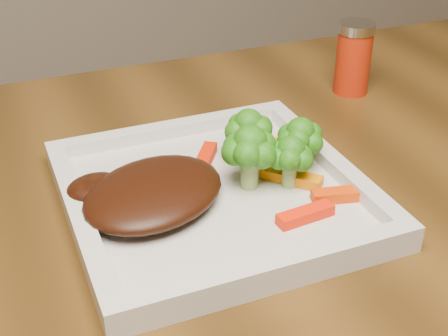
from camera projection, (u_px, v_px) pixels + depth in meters
name	position (u px, v px, depth m)	size (l,w,h in m)	color
plate	(214.00, 198.00, 0.59)	(0.27, 0.27, 0.01)	silver
steak	(154.00, 192.00, 0.56)	(0.14, 0.11, 0.03)	black
broccoli_0	(248.00, 131.00, 0.62)	(0.05, 0.05, 0.07)	#127015
broccoli_1	(300.00, 140.00, 0.61)	(0.05, 0.05, 0.06)	#306711
broccoli_2	(290.00, 159.00, 0.58)	(0.05, 0.05, 0.06)	#276A11
broccoli_3	(250.00, 158.00, 0.58)	(0.06, 0.06, 0.06)	#2D6510
carrot_0	(305.00, 215.00, 0.55)	(0.05, 0.01, 0.01)	#FF2004
carrot_1	(341.00, 195.00, 0.57)	(0.05, 0.01, 0.01)	#DA3903
carrot_3	(288.00, 142.00, 0.66)	(0.05, 0.01, 0.01)	#FF6404
carrot_4	(205.00, 158.00, 0.63)	(0.05, 0.01, 0.01)	red
carrot_5	(291.00, 177.00, 0.60)	(0.06, 0.02, 0.01)	orange
spice_shaker	(353.00, 58.00, 0.79)	(0.04, 0.04, 0.09)	#B02109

